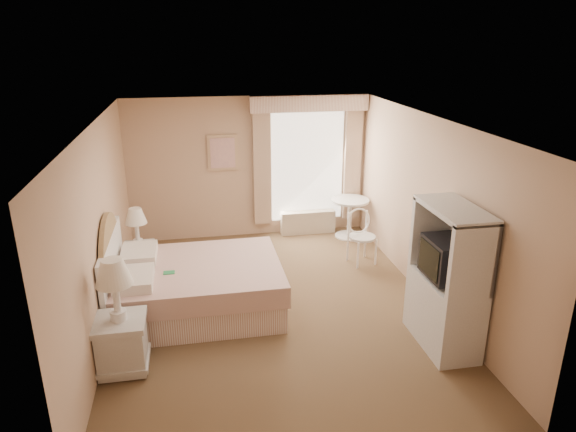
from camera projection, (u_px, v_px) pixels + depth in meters
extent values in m
cube|color=brown|center=(275.00, 308.00, 6.92)|extent=(4.20, 5.50, 0.01)
cube|color=silver|center=(273.00, 122.00, 6.08)|extent=(4.20, 5.50, 0.01)
cube|color=tan|center=(249.00, 168.00, 9.04)|extent=(4.20, 0.01, 2.50)
cube|color=tan|center=(331.00, 341.00, 3.95)|extent=(4.20, 0.01, 2.50)
cube|color=tan|center=(101.00, 232.00, 6.13)|extent=(0.01, 5.50, 2.50)
cube|color=tan|center=(429.00, 211.00, 6.87)|extent=(0.01, 5.50, 2.50)
cube|color=white|center=(307.00, 166.00, 9.20)|extent=(1.30, 0.02, 2.00)
cube|color=tan|center=(262.00, 169.00, 9.01)|extent=(0.30, 0.08, 2.05)
cube|color=tan|center=(352.00, 164.00, 9.30)|extent=(0.30, 0.08, 2.05)
cube|color=tan|center=(309.00, 103.00, 8.74)|extent=(2.05, 0.20, 0.28)
cube|color=beige|center=(308.00, 222.00, 9.46)|extent=(1.00, 0.22, 0.42)
cube|color=tan|center=(223.00, 153.00, 8.83)|extent=(0.52, 0.03, 0.62)
cube|color=beige|center=(223.00, 153.00, 8.82)|extent=(0.42, 0.02, 0.52)
cube|color=tan|center=(199.00, 297.00, 6.81)|extent=(2.11, 1.61, 0.36)
cube|color=#CCAC99|center=(197.00, 275.00, 6.71)|extent=(2.17, 1.67, 0.28)
cube|color=silver|center=(134.00, 279.00, 6.15)|extent=(0.45, 0.62, 0.14)
cube|color=silver|center=(139.00, 254.00, 6.86)|extent=(0.45, 0.62, 0.14)
cube|color=#27914D|center=(169.00, 273.00, 6.46)|extent=(0.14, 0.10, 0.01)
cube|color=white|center=(113.00, 279.00, 6.50)|extent=(0.06, 1.71, 1.10)
cylinder|color=#A28356|center=(112.00, 272.00, 6.47)|extent=(0.05, 1.51, 1.51)
cube|color=silver|center=(122.00, 346.00, 5.55)|extent=(0.49, 0.49, 0.54)
cube|color=silver|center=(119.00, 322.00, 5.45)|extent=(0.54, 0.54, 0.06)
cube|color=silver|center=(124.00, 361.00, 5.62)|extent=(0.54, 0.54, 0.05)
cylinder|color=white|center=(119.00, 315.00, 5.42)|extent=(0.17, 0.17, 0.11)
cylinder|color=white|center=(116.00, 297.00, 5.35)|extent=(0.08, 0.08, 0.43)
cone|color=white|center=(113.00, 272.00, 5.26)|extent=(0.39, 0.39, 0.28)
cube|color=silver|center=(140.00, 262.00, 7.74)|extent=(0.41, 0.41, 0.44)
cube|color=silver|center=(139.00, 247.00, 7.66)|extent=(0.44, 0.44, 0.05)
cube|color=silver|center=(141.00, 271.00, 7.79)|extent=(0.44, 0.44, 0.04)
cylinder|color=white|center=(138.00, 242.00, 7.63)|extent=(0.14, 0.14, 0.09)
cylinder|color=white|center=(137.00, 231.00, 7.57)|extent=(0.06, 0.06, 0.35)
cone|color=white|center=(135.00, 216.00, 7.49)|extent=(0.32, 0.32, 0.23)
cylinder|color=white|center=(349.00, 236.00, 9.34)|extent=(0.50, 0.50, 0.03)
cylinder|color=white|center=(349.00, 218.00, 9.22)|extent=(0.08, 0.08, 0.67)
cylinder|color=silver|center=(350.00, 200.00, 9.11)|extent=(0.67, 0.67, 0.04)
cylinder|color=white|center=(358.00, 255.00, 8.01)|extent=(0.03, 0.03, 0.43)
cylinder|color=white|center=(376.00, 252.00, 8.13)|extent=(0.03, 0.03, 0.43)
cylinder|color=white|center=(348.00, 248.00, 8.29)|extent=(0.03, 0.03, 0.43)
cylinder|color=white|center=(365.00, 245.00, 8.41)|extent=(0.03, 0.03, 0.43)
cylinder|color=silver|center=(362.00, 237.00, 8.14)|extent=(0.50, 0.50, 0.04)
torus|color=white|center=(359.00, 221.00, 8.18)|extent=(0.43, 0.19, 0.41)
cylinder|color=white|center=(349.00, 224.00, 8.16)|extent=(0.03, 0.03, 0.38)
cylinder|color=white|center=(366.00, 222.00, 8.28)|extent=(0.03, 0.03, 0.38)
cube|color=silver|center=(443.00, 311.00, 5.99)|extent=(0.51, 1.03, 0.84)
cube|color=silver|center=(473.00, 263.00, 5.27)|extent=(0.51, 0.07, 0.84)
cube|color=silver|center=(432.00, 230.00, 6.15)|extent=(0.51, 0.07, 0.84)
cube|color=silver|center=(455.00, 209.00, 5.57)|extent=(0.51, 1.03, 0.06)
cube|color=silver|center=(471.00, 243.00, 5.75)|extent=(0.04, 1.03, 0.84)
cube|color=black|center=(448.00, 258.00, 5.76)|extent=(0.45, 0.56, 0.45)
cube|color=black|center=(429.00, 260.00, 5.72)|extent=(0.02, 0.47, 0.37)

